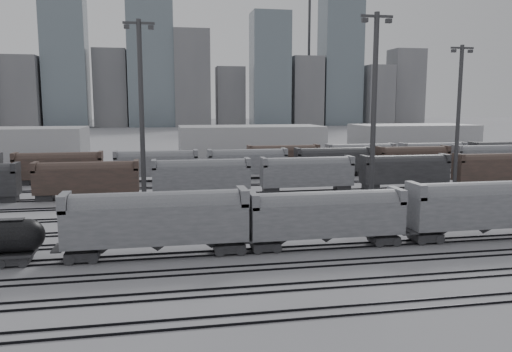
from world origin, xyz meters
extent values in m
plane|color=#ACACB1|center=(0.00, 0.00, 0.00)|extent=(900.00, 900.00, 0.00)
cube|color=black|center=(0.00, -14.72, 0.08)|extent=(220.00, 0.07, 0.16)
cube|color=black|center=(0.00, -13.28, 0.08)|extent=(220.00, 0.07, 0.16)
cube|color=black|center=(0.00, -9.72, 0.08)|extent=(220.00, 0.07, 0.16)
cube|color=black|center=(0.00, -8.28, 0.08)|extent=(220.00, 0.07, 0.16)
cube|color=black|center=(0.00, -4.72, 0.08)|extent=(220.00, 0.07, 0.16)
cube|color=black|center=(0.00, -3.28, 0.08)|extent=(220.00, 0.07, 0.16)
cube|color=black|center=(0.00, 0.28, 0.08)|extent=(220.00, 0.07, 0.16)
cube|color=black|center=(0.00, 1.72, 0.08)|extent=(220.00, 0.07, 0.16)
cube|color=black|center=(0.00, 5.28, 0.08)|extent=(220.00, 0.07, 0.16)
cube|color=black|center=(0.00, 6.72, 0.08)|extent=(220.00, 0.07, 0.16)
cube|color=black|center=(0.00, 10.28, 0.08)|extent=(220.00, 0.07, 0.16)
cube|color=black|center=(0.00, 11.72, 0.08)|extent=(220.00, 0.07, 0.16)
cube|color=black|center=(0.00, 17.28, 0.08)|extent=(220.00, 0.07, 0.16)
cube|color=black|center=(0.00, 18.72, 0.08)|extent=(220.00, 0.07, 0.16)
cube|color=black|center=(0.00, 24.28, 0.08)|extent=(220.00, 0.07, 0.16)
cube|color=black|center=(0.00, 25.72, 0.08)|extent=(220.00, 0.07, 0.16)
cube|color=black|center=(0.00, 31.28, 0.08)|extent=(220.00, 0.07, 0.16)
cube|color=black|center=(0.00, 32.72, 0.08)|extent=(220.00, 0.07, 0.16)
cube|color=black|center=(0.00, 39.28, 0.08)|extent=(220.00, 0.07, 0.16)
cube|color=black|center=(0.00, 40.72, 0.08)|extent=(220.00, 0.07, 0.16)
cube|color=black|center=(0.00, 47.28, 0.08)|extent=(220.00, 0.07, 0.16)
cube|color=black|center=(0.00, 48.72, 0.08)|extent=(220.00, 0.07, 0.16)
cube|color=black|center=(0.00, 55.28, 0.08)|extent=(220.00, 0.07, 0.16)
cube|color=black|center=(0.00, 56.72, 0.08)|extent=(220.00, 0.07, 0.16)
cube|color=#232326|center=(-28.00, 1.00, 0.55)|extent=(2.58, 2.08, 0.69)
sphere|color=black|center=(-26.77, 1.00, 2.63)|extent=(2.87, 2.87, 2.87)
cube|color=#232326|center=(-22.26, 1.00, 0.61)|extent=(2.89, 2.33, 0.78)
cube|color=#232326|center=(-8.93, 1.00, 0.61)|extent=(2.89, 2.33, 0.78)
cube|color=gray|center=(-15.60, 1.00, 3.22)|extent=(16.66, 3.33, 3.55)
cylinder|color=gray|center=(-15.60, 1.00, 4.55)|extent=(15.11, 3.22, 3.22)
cube|color=gray|center=(-23.59, 1.00, 5.44)|extent=(0.78, 3.33, 1.56)
cube|color=gray|center=(-7.60, 1.00, 5.44)|extent=(0.78, 3.33, 1.56)
cone|color=#232326|center=(-15.60, 1.00, 1.06)|extent=(2.67, 2.67, 1.00)
cube|color=#232326|center=(-5.39, 1.00, 0.56)|extent=(2.66, 2.15, 0.72)
cube|color=#232326|center=(6.87, 1.00, 0.56)|extent=(2.66, 2.15, 0.72)
cube|color=gray|center=(0.74, 1.00, 2.96)|extent=(15.32, 3.06, 3.27)
cylinder|color=gray|center=(0.74, 1.00, 4.19)|extent=(13.89, 2.96, 2.96)
cube|color=gray|center=(-6.61, 1.00, 5.01)|extent=(0.72, 3.06, 1.43)
cube|color=gray|center=(8.10, 1.00, 5.01)|extent=(0.72, 3.06, 1.43)
cone|color=#232326|center=(0.74, 1.00, 0.97)|extent=(2.45, 2.45, 0.92)
cube|color=#232326|center=(11.44, 1.00, 0.61)|extent=(2.87, 2.32, 0.77)
cube|color=gray|center=(18.06, 1.00, 3.20)|extent=(16.55, 3.31, 3.53)
cylinder|color=gray|center=(18.06, 1.00, 4.52)|extent=(15.00, 3.20, 3.20)
cube|color=gray|center=(10.12, 1.00, 5.41)|extent=(0.77, 3.31, 1.54)
cone|color=#232326|center=(18.06, 1.00, 1.05)|extent=(2.65, 2.65, 0.99)
cylinder|color=#363639|center=(-17.37, 20.90, 12.27)|extent=(0.63, 0.63, 24.54)
cube|color=#363639|center=(-17.37, 20.90, 24.05)|extent=(3.93, 0.29, 0.29)
cube|color=#363639|center=(-18.85, 20.90, 23.56)|extent=(0.69, 0.49, 0.49)
cube|color=#363639|center=(-15.90, 20.90, 23.56)|extent=(0.69, 0.49, 0.49)
cylinder|color=#363639|center=(10.29, 12.19, 12.39)|extent=(0.63, 0.63, 24.79)
cube|color=#363639|center=(10.29, 12.19, 24.29)|extent=(3.97, 0.30, 0.30)
cube|color=#363639|center=(8.80, 12.19, 23.80)|extent=(0.69, 0.50, 0.50)
cube|color=#363639|center=(11.78, 12.19, 23.80)|extent=(0.69, 0.50, 0.50)
cylinder|color=#363639|center=(29.25, 24.10, 11.39)|extent=(0.58, 0.58, 22.78)
cube|color=#363639|center=(29.25, 24.10, 22.33)|extent=(3.65, 0.27, 0.27)
cube|color=#363639|center=(27.89, 24.10, 21.87)|extent=(0.64, 0.46, 0.46)
cube|color=#363639|center=(30.62, 24.10, 21.87)|extent=(0.64, 0.46, 0.46)
cube|color=brown|center=(-26.00, 32.00, 2.80)|extent=(15.00, 3.00, 5.60)
cube|color=gray|center=(-9.00, 32.00, 2.80)|extent=(15.00, 3.00, 5.60)
cube|color=gray|center=(8.00, 32.00, 2.80)|extent=(15.00, 3.00, 5.60)
cube|color=#232326|center=(25.00, 32.00, 2.80)|extent=(15.00, 3.00, 5.60)
cube|color=brown|center=(42.00, 32.00, 2.80)|extent=(15.00, 3.00, 5.60)
cube|color=brown|center=(-33.00, 48.00, 2.80)|extent=(15.00, 3.00, 5.60)
cube|color=gray|center=(-16.00, 48.00, 2.80)|extent=(15.00, 3.00, 5.60)
cube|color=gray|center=(1.00, 48.00, 2.80)|extent=(15.00, 3.00, 5.60)
cube|color=#232326|center=(18.00, 48.00, 2.80)|extent=(15.00, 3.00, 5.60)
cube|color=brown|center=(35.00, 48.00, 2.80)|extent=(15.00, 3.00, 5.60)
cube|color=gray|center=(52.00, 48.00, 2.80)|extent=(15.00, 3.00, 5.60)
cube|color=brown|center=(10.00, 56.00, 2.80)|extent=(15.00, 3.00, 5.60)
cube|color=gray|center=(27.00, 56.00, 2.80)|extent=(15.00, 3.00, 5.60)
cube|color=gray|center=(44.00, 56.00, 2.80)|extent=(15.00, 3.00, 5.60)
cube|color=#232326|center=(61.00, 56.00, 2.80)|extent=(15.00, 3.00, 5.60)
cube|color=#AEAEB1|center=(10.00, 95.00, 4.00)|extent=(40.00, 18.00, 8.00)
cube|color=#AEAEB1|center=(60.00, 95.00, 4.00)|extent=(35.00, 18.00, 8.00)
cube|color=gray|center=(-95.00, 280.00, 21.00)|extent=(22.00, 17.60, 42.00)
cube|color=slate|center=(-70.00, 280.00, 40.00)|extent=(25.00, 20.00, 80.00)
cube|color=gray|center=(-45.00, 280.00, 24.00)|extent=(20.00, 16.00, 48.00)
cube|color=slate|center=(-20.00, 280.00, 47.50)|extent=(28.00, 22.40, 95.00)
cube|color=gray|center=(5.00, 280.00, 30.00)|extent=(22.00, 17.60, 60.00)
cube|color=gray|center=(30.00, 280.00, 19.00)|extent=(18.00, 14.40, 38.00)
cube|color=slate|center=(55.00, 280.00, 36.00)|extent=(24.00, 19.20, 72.00)
cube|color=gray|center=(80.00, 280.00, 22.50)|extent=(20.00, 16.00, 45.00)
cube|color=slate|center=(105.00, 280.00, 44.00)|extent=(26.00, 20.80, 88.00)
cube|color=gray|center=(130.00, 280.00, 20.00)|extent=(18.00, 14.40, 40.00)
cube|color=gray|center=(155.00, 280.00, 26.00)|extent=(22.00, 17.60, 52.00)
cylinder|color=#363639|center=(-30.00, 305.00, 50.00)|extent=(1.80, 1.80, 100.00)
cylinder|color=#363639|center=(90.00, 305.00, 50.00)|extent=(1.80, 1.80, 100.00)
camera|label=1|loc=(-15.03, -44.67, 14.03)|focal=35.00mm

